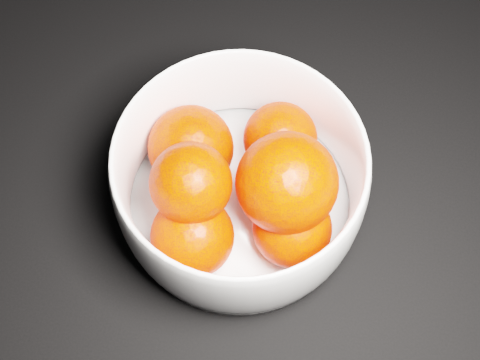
# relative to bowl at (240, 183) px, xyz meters

# --- Properties ---
(bowl) EXTENTS (0.23, 0.23, 0.11)m
(bowl) POSITION_rel_bowl_xyz_m (0.00, 0.00, 0.00)
(bowl) COLOR white
(bowl) RESTS_ON ground
(orange_pile) EXTENTS (0.18, 0.18, 0.13)m
(orange_pile) POSITION_rel_bowl_xyz_m (0.00, -0.01, 0.01)
(orange_pile) COLOR red
(orange_pile) RESTS_ON bowl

